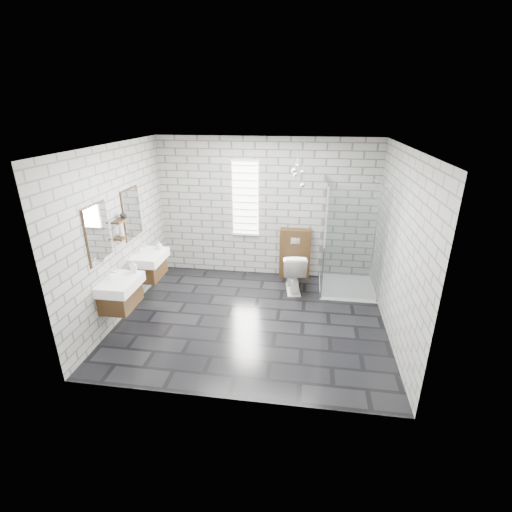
% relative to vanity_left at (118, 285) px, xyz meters
% --- Properties ---
extents(floor, '(4.20, 3.60, 0.02)m').
position_rel_vanity_left_xyz_m(floor, '(1.91, 0.58, -0.77)').
color(floor, black).
rests_on(floor, ground).
extents(ceiling, '(4.20, 3.60, 0.02)m').
position_rel_vanity_left_xyz_m(ceiling, '(1.91, 0.58, 1.95)').
color(ceiling, white).
rests_on(ceiling, wall_back).
extents(wall_back, '(4.20, 0.02, 2.70)m').
position_rel_vanity_left_xyz_m(wall_back, '(1.91, 2.39, 0.59)').
color(wall_back, '#9B9B96').
rests_on(wall_back, floor).
extents(wall_front, '(4.20, 0.02, 2.70)m').
position_rel_vanity_left_xyz_m(wall_front, '(1.91, -1.23, 0.59)').
color(wall_front, '#9B9B96').
rests_on(wall_front, floor).
extents(wall_left, '(0.02, 3.60, 2.70)m').
position_rel_vanity_left_xyz_m(wall_left, '(-0.20, 0.58, 0.59)').
color(wall_left, '#9B9B96').
rests_on(wall_left, floor).
extents(wall_right, '(0.02, 3.60, 2.70)m').
position_rel_vanity_left_xyz_m(wall_right, '(4.02, 0.58, 0.59)').
color(wall_right, '#9B9B96').
rests_on(wall_right, floor).
extents(vanity_left, '(0.47, 0.70, 1.57)m').
position_rel_vanity_left_xyz_m(vanity_left, '(0.00, 0.00, 0.00)').
color(vanity_left, '#422A14').
rests_on(vanity_left, wall_left).
extents(vanity_right, '(0.47, 0.70, 1.57)m').
position_rel_vanity_left_xyz_m(vanity_right, '(0.00, 1.06, 0.00)').
color(vanity_right, '#422A14').
rests_on(vanity_right, wall_left).
extents(shelf_lower, '(0.14, 0.30, 0.03)m').
position_rel_vanity_left_xyz_m(shelf_lower, '(-0.12, 0.53, 0.56)').
color(shelf_lower, '#422A14').
rests_on(shelf_lower, wall_left).
extents(shelf_upper, '(0.14, 0.30, 0.03)m').
position_rel_vanity_left_xyz_m(shelf_upper, '(-0.12, 0.53, 0.82)').
color(shelf_upper, '#422A14').
rests_on(shelf_upper, wall_left).
extents(window, '(0.56, 0.05, 1.48)m').
position_rel_vanity_left_xyz_m(window, '(1.51, 2.37, 0.79)').
color(window, white).
rests_on(window, wall_back).
extents(cistern_panel, '(0.60, 0.20, 1.00)m').
position_rel_vanity_left_xyz_m(cistern_panel, '(2.51, 2.28, -0.26)').
color(cistern_panel, '#422A14').
rests_on(cistern_panel, floor).
extents(flush_plate, '(0.18, 0.01, 0.12)m').
position_rel_vanity_left_xyz_m(flush_plate, '(2.51, 2.18, 0.04)').
color(flush_plate, silver).
rests_on(flush_plate, cistern_panel).
extents(shower_enclosure, '(1.00, 1.00, 2.03)m').
position_rel_vanity_left_xyz_m(shower_enclosure, '(3.41, 1.77, -0.25)').
color(shower_enclosure, white).
rests_on(shower_enclosure, floor).
extents(pendant_cluster, '(0.25, 0.28, 0.81)m').
position_rel_vanity_left_xyz_m(pendant_cluster, '(2.52, 1.96, 1.37)').
color(pendant_cluster, silver).
rests_on(pendant_cluster, ceiling).
extents(toilet, '(0.52, 0.79, 0.75)m').
position_rel_vanity_left_xyz_m(toilet, '(2.51, 1.71, -0.38)').
color(toilet, white).
rests_on(toilet, floor).
extents(soap_bottle_a, '(0.12, 0.12, 0.20)m').
position_rel_vanity_left_xyz_m(soap_bottle_a, '(0.14, 0.26, 0.19)').
color(soap_bottle_a, '#B2B2B2').
rests_on(soap_bottle_a, vanity_left).
extents(soap_bottle_b, '(0.13, 0.13, 0.14)m').
position_rel_vanity_left_xyz_m(soap_bottle_b, '(0.14, 1.28, 0.17)').
color(soap_bottle_b, '#B2B2B2').
rests_on(soap_bottle_b, vanity_right).
extents(soap_bottle_c, '(0.10, 0.11, 0.21)m').
position_rel_vanity_left_xyz_m(soap_bottle_c, '(-0.11, 0.52, 0.68)').
color(soap_bottle_c, '#B2B2B2').
rests_on(soap_bottle_c, shelf_lower).
extents(vase, '(0.11, 0.11, 0.11)m').
position_rel_vanity_left_xyz_m(vase, '(-0.11, 0.65, 0.89)').
color(vase, '#B2B2B2').
rests_on(vase, shelf_upper).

